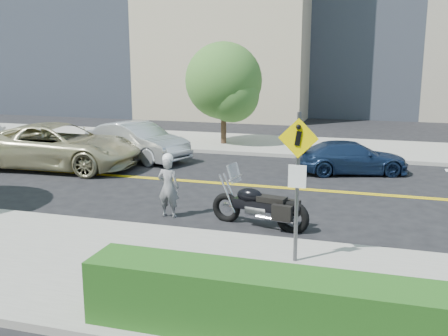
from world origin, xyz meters
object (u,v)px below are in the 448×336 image
motorcycle (260,197)px  suv (59,146)px  pedestrian_sign (297,173)px  parked_car_silver (137,141)px  parked_car_blue (352,158)px  motorcyclist (168,185)px

motorcycle → suv: 9.81m
pedestrian_sign → motorcycle: size_ratio=1.19×
parked_car_silver → parked_car_blue: size_ratio=1.16×
motorcycle → suv: bearing=164.0°
parked_car_blue → motorcyclist: bearing=129.7°
pedestrian_sign → parked_car_blue: size_ratio=0.75×
parked_car_silver → motorcyclist: bearing=-128.2°
suv → pedestrian_sign: bearing=-127.2°
pedestrian_sign → motorcyclist: size_ratio=1.75×
parked_car_blue → pedestrian_sign: bearing=158.8°
parked_car_silver → motorcycle: bearing=-115.8°
motorcycle → parked_car_blue: size_ratio=0.63×
suv → parked_car_blue: suv is taller
motorcyclist → suv: size_ratio=0.28×
pedestrian_sign → motorcyclist: bearing=147.1°
motorcyclist → pedestrian_sign: bearing=147.6°
pedestrian_sign → parked_car_silver: 12.19m
motorcycle → parked_car_blue: motorcycle is taller
motorcycle → suv: size_ratio=0.41×
motorcyclist → parked_car_blue: 7.97m
suv → parked_car_blue: 10.81m
motorcycle → motorcyclist: bearing=-170.7°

